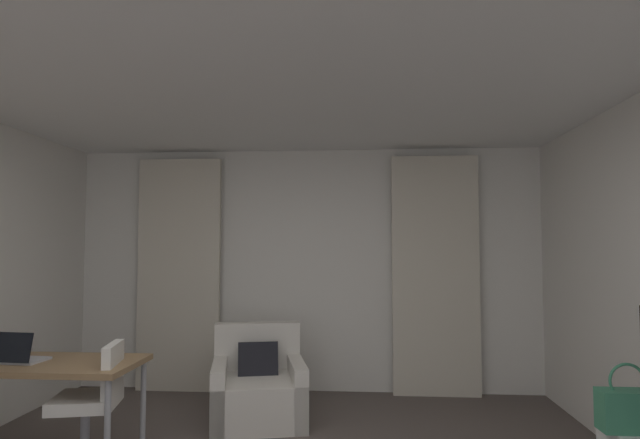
% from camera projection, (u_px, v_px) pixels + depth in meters
% --- Properties ---
extents(wall_window, '(5.12, 0.06, 2.60)m').
position_uv_depth(wall_window, '(306.00, 269.00, 5.59)').
color(wall_window, silver).
rests_on(wall_window, ground).
extents(ceiling, '(5.12, 6.12, 0.06)m').
position_uv_depth(ceiling, '(248.00, 35.00, 2.65)').
color(ceiling, white).
rests_on(ceiling, wall_left).
extents(curtain_left_panel, '(0.90, 0.06, 2.50)m').
position_uv_depth(curtain_left_panel, '(179.00, 274.00, 5.56)').
color(curtain_left_panel, beige).
rests_on(curtain_left_panel, ground).
extents(curtain_right_panel, '(0.90, 0.06, 2.50)m').
position_uv_depth(curtain_right_panel, '(435.00, 275.00, 5.36)').
color(curtain_right_panel, beige).
rests_on(curtain_right_panel, ground).
extents(armchair, '(0.96, 0.97, 0.82)m').
position_uv_depth(armchair, '(258.00, 390.00, 4.56)').
color(armchair, silver).
rests_on(armchair, ground).
extents(desk, '(1.50, 0.64, 0.74)m').
position_uv_depth(desk, '(30.00, 370.00, 3.56)').
color(desk, olive).
rests_on(desk, ground).
extents(desk_chair, '(0.48, 0.48, 0.88)m').
position_uv_depth(desk_chair, '(92.00, 417.00, 3.43)').
color(desk_chair, gray).
rests_on(desk_chair, ground).
extents(laptop, '(0.34, 0.27, 0.22)m').
position_uv_depth(laptop, '(17.00, 356.00, 3.53)').
color(laptop, '#ADADB2').
rests_on(laptop, desk).
extents(handbag_primary, '(0.30, 0.14, 0.37)m').
position_uv_depth(handbag_primary, '(628.00, 409.00, 2.78)').
color(handbag_primary, '#387F5B').
rests_on(handbag_primary, tv_console).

